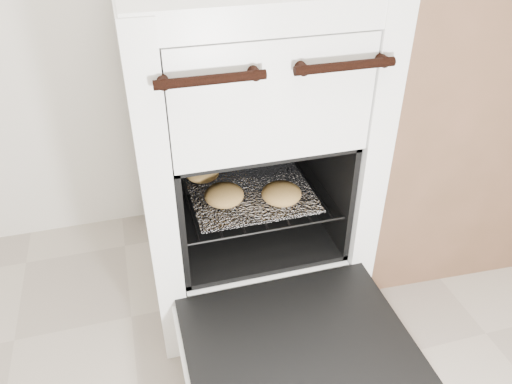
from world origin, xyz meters
TOP-DOWN VIEW (x-y plane):
  - stove at (0.05, 1.16)m, footprint 0.60×0.67m
  - oven_door at (0.05, 0.65)m, footprint 0.54×0.42m
  - oven_rack at (0.05, 1.10)m, footprint 0.44×0.42m
  - foil_sheet at (0.05, 1.08)m, footprint 0.34×0.30m
  - baked_rolls at (0.02, 1.06)m, footprint 0.32×0.30m
  - counter at (0.84, 1.22)m, footprint 0.93×0.64m

SIDE VIEW (x-z plane):
  - oven_door at x=0.05m, z-range 0.18..0.22m
  - oven_rack at x=0.05m, z-range 0.36..0.36m
  - foil_sheet at x=0.05m, z-range 0.36..0.37m
  - baked_rolls at x=0.02m, z-range 0.37..0.42m
  - counter at x=0.84m, z-range 0.00..0.90m
  - stove at x=0.05m, z-range -0.01..0.92m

